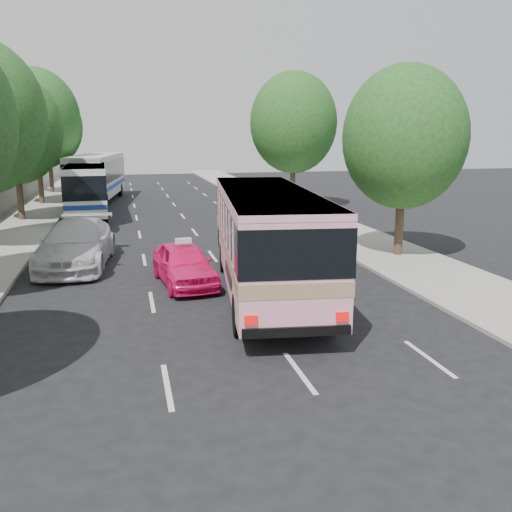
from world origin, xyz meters
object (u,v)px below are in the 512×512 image
object	(u,v)px
tour_coach_front	(87,185)
tour_coach_rear	(97,174)
pink_taxi	(184,264)
pink_bus	(266,231)
white_pickup	(77,244)

from	to	relation	value
tour_coach_front	tour_coach_rear	bearing A→B (deg)	85.06
pink_taxi	tour_coach_front	size ratio (longest dim) A/B	0.39
pink_bus	pink_taxi	bearing A→B (deg)	150.51
pink_bus	tour_coach_front	xyz separation A→B (m)	(-6.68, 19.90, -0.15)
pink_taxi	tour_coach_rear	distance (m)	25.40
tour_coach_front	tour_coach_rear	distance (m)	7.02
pink_taxi	tour_coach_rear	xyz separation A→B (m)	(-3.83, 25.07, 1.44)
white_pickup	tour_coach_front	bearing A→B (deg)	97.15
pink_bus	tour_coach_rear	distance (m)	27.64
pink_taxi	pink_bus	bearing A→B (deg)	-43.16
pink_bus	pink_taxi	world-z (taller)	pink_bus
pink_taxi	tour_coach_front	bearing A→B (deg)	96.55
white_pickup	tour_coach_front	distance (m)	14.45
pink_taxi	tour_coach_front	distance (m)	18.58
pink_bus	tour_coach_front	world-z (taller)	pink_bus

